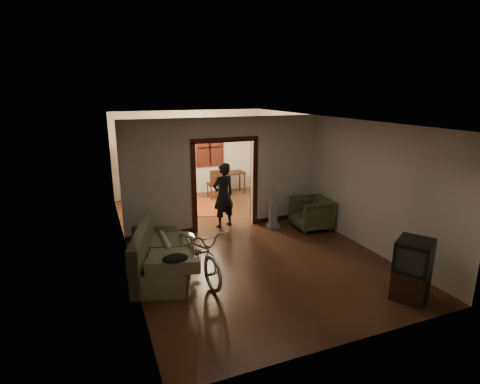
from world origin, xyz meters
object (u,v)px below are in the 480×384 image
person (223,195)px  locker (151,172)px  sofa (163,249)px  bicycle (198,251)px  armchair (311,213)px  desk (230,183)px

person → locker: 3.45m
sofa → bicycle: bearing=-16.9°
person → locker: bearing=-82.7°
armchair → person: 2.27m
armchair → sofa: bearing=-71.5°
armchair → locker: bearing=-136.9°
sofa → desk: 5.88m
sofa → locker: bearing=100.0°
armchair → bicycle: bearing=-63.2°
locker → armchair: bearing=-67.3°
armchair → person: bearing=-111.3°
bicycle → locker: (0.00, 5.54, 0.42)m
bicycle → locker: size_ratio=1.04×
armchair → desk: (-0.74, 3.93, -0.04)m
armchair → locker: 5.35m
sofa → bicycle: (0.59, -0.39, 0.04)m
desk → sofa: bearing=-133.1°
sofa → locker: size_ratio=1.11×
bicycle → desk: bearing=55.6°
sofa → bicycle: bicycle is taller
sofa → armchair: 4.06m
bicycle → person: 2.72m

